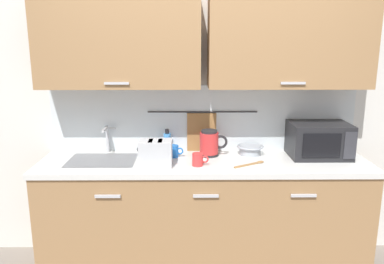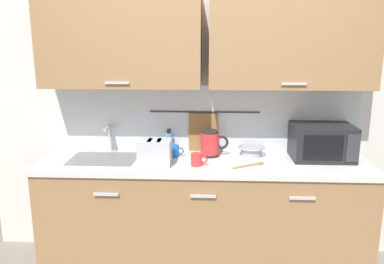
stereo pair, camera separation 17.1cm
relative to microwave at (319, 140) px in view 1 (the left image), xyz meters
The scene contains 11 objects.
counter_unit 1.09m from the microwave, behind, with size 2.53×0.64×0.90m.
back_wall_assembly 1.04m from the microwave, behind, with size 3.70×0.41×2.50m.
sink_faucet 1.70m from the microwave, behind, with size 0.09×0.17×0.22m.
microwave is the anchor object (origin of this frame).
electric_kettle 0.87m from the microwave, behind, with size 0.23×0.16×0.21m.
dish_soap_bottle 1.22m from the microwave, behind, with size 0.06×0.06×0.20m.
mug_near_sink 1.15m from the microwave, behind, with size 0.12×0.08×0.09m.
mixing_bowl 0.54m from the microwave, behind, with size 0.21×0.21×0.08m.
toaster 1.29m from the microwave, behind, with size 0.26×0.17×0.19m.
mug_by_kettle 0.99m from the microwave, 166.59° to the right, with size 0.12×0.08×0.09m.
wooden_spoon 0.60m from the microwave, 159.83° to the right, with size 0.25×0.17×0.01m.
Camera 1 is at (-0.12, -2.54, 1.80)m, focal length 36.21 mm.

